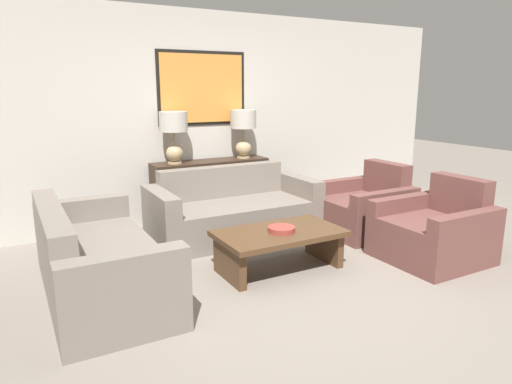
{
  "coord_description": "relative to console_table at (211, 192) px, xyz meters",
  "views": [
    {
      "loc": [
        -2.26,
        -3.09,
        1.71
      ],
      "look_at": [
        -0.02,
        0.96,
        0.65
      ],
      "focal_mm": 32.0,
      "sensor_mm": 36.0,
      "label": 1
    }
  ],
  "objects": [
    {
      "name": "coffee_table",
      "position": [
        -0.07,
        -1.77,
        -0.12
      ],
      "size": [
        1.19,
        0.68,
        0.39
      ],
      "color": "#4C331E",
      "rests_on": "ground_plane"
    },
    {
      "name": "console_table",
      "position": [
        0.0,
        0.0,
        0.0
      ],
      "size": [
        1.5,
        0.37,
        0.81
      ],
      "color": "#332319",
      "rests_on": "ground_plane"
    },
    {
      "name": "armchair_near_back_wall",
      "position": [
        1.46,
        -1.25,
        -0.13
      ],
      "size": [
        0.94,
        0.92,
        0.82
      ],
      "color": "brown",
      "rests_on": "ground_plane"
    },
    {
      "name": "back_wall",
      "position": [
        0.0,
        0.26,
        0.93
      ],
      "size": [
        7.72,
        0.12,
        2.65
      ],
      "color": "beige",
      "rests_on": "ground_plane"
    },
    {
      "name": "ground_plane",
      "position": [
        0.0,
        -2.19,
        -0.41
      ],
      "size": [
        20.0,
        20.0,
        0.0
      ],
      "primitive_type": "plane",
      "color": "slate"
    },
    {
      "name": "table_lamp_left",
      "position": [
        -0.47,
        0.0,
        0.81
      ],
      "size": [
        0.34,
        0.34,
        0.62
      ],
      "color": "tan",
      "rests_on": "console_table"
    },
    {
      "name": "couch_by_side",
      "position": [
        -1.69,
        -1.49,
        -0.12
      ],
      "size": [
        0.88,
        1.94,
        0.79
      ],
      "color": "slate",
      "rests_on": "ground_plane"
    },
    {
      "name": "decorative_bowl",
      "position": [
        -0.06,
        -1.8,
        0.01
      ],
      "size": [
        0.26,
        0.26,
        0.05
      ],
      "color": "#93382D",
      "rests_on": "coffee_table"
    },
    {
      "name": "table_lamp_right",
      "position": [
        0.47,
        0.0,
        0.81
      ],
      "size": [
        0.34,
        0.34,
        0.62
      ],
      "color": "tan",
      "rests_on": "console_table"
    },
    {
      "name": "armchair_near_camera",
      "position": [
        1.46,
        -2.29,
        -0.13
      ],
      "size": [
        0.94,
        0.92,
        0.82
      ],
      "color": "brown",
      "rests_on": "ground_plane"
    },
    {
      "name": "couch_by_back_wall",
      "position": [
        0.0,
        -0.64,
        -0.12
      ],
      "size": [
        1.94,
        0.88,
        0.79
      ],
      "color": "slate",
      "rests_on": "ground_plane"
    }
  ]
}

